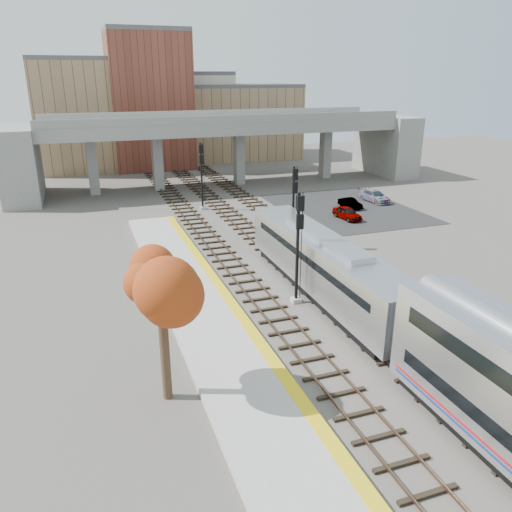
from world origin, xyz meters
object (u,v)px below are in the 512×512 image
object	(u,v)px
signal_mast_far	(202,177)
car_b	(350,203)
locomotive	(324,265)
signal_mast_mid	(293,209)
car_c	(375,196)
tree	(161,292)
signal_mast_near	(298,249)
car_a	(347,213)

from	to	relation	value
signal_mast_far	car_b	xyz separation A→B (m)	(15.69, -5.05, -3.09)
locomotive	signal_mast_mid	size ratio (longest dim) A/B	2.70
signal_mast_far	car_c	world-z (taller)	signal_mast_far
locomotive	tree	xyz separation A→B (m)	(-11.90, -7.76, 3.08)
locomotive	car_b	distance (m)	24.37
signal_mast_mid	locomotive	bearing A→B (deg)	-101.65
car_c	signal_mast_near	bearing A→B (deg)	-137.69
tree	car_a	distance (m)	33.53
signal_mast_near	signal_mast_mid	distance (m)	10.87
locomotive	signal_mast_far	xyz separation A→B (m)	(-2.10, 25.22, 1.39)
locomotive	signal_mast_mid	bearing A→B (deg)	78.35
car_c	car_b	bearing A→B (deg)	-163.71
signal_mast_mid	car_b	bearing A→B (deg)	42.09
locomotive	car_b	size ratio (longest dim) A/B	5.82
car_a	car_c	xyz separation A→B (m)	(6.79, 5.60, 0.02)
signal_mast_mid	car_c	size ratio (longest dim) A/B	1.56
car_b	car_c	xyz separation A→B (m)	(4.21, 1.72, 0.12)
signal_mast_far	tree	size ratio (longest dim) A/B	1.01
signal_mast_mid	tree	bearing A→B (deg)	-128.52
signal_mast_near	car_a	size ratio (longest dim) A/B	1.97
signal_mast_near	tree	xyz separation A→B (m)	(-9.80, -7.39, 1.65)
car_a	signal_mast_mid	bearing A→B (deg)	-150.11
tree	signal_mast_near	bearing A→B (deg)	37.03
signal_mast_near	car_b	xyz separation A→B (m)	(15.69, 20.53, -3.13)
car_b	car_c	size ratio (longest dim) A/B	0.72
car_c	signal_mast_far	bearing A→B (deg)	164.60
signal_mast_mid	car_a	bearing A→B (deg)	36.16
locomotive	car_a	xyz separation A→B (m)	(11.00, 16.28, -1.60)
car_b	car_a	bearing A→B (deg)	-131.29
locomotive	signal_mast_near	size ratio (longest dim) A/B	2.59
tree	car_b	size ratio (longest dim) A/B	2.21
signal_mast_far	car_b	distance (m)	16.77
signal_mast_mid	signal_mast_far	size ratio (longest dim) A/B	0.97
locomotive	signal_mast_mid	world-z (taller)	signal_mast_mid
tree	car_a	xyz separation A→B (m)	(22.90, 24.04, -4.68)
signal_mast_mid	car_c	distance (m)	20.15
car_c	tree	bearing A→B (deg)	-140.94
tree	car_c	world-z (taller)	tree
signal_mast_near	car_c	xyz separation A→B (m)	(19.90, 22.25, -3.02)
signal_mast_far	tree	world-z (taller)	signal_mast_far
locomotive	car_c	world-z (taller)	locomotive
tree	car_c	xyz separation A→B (m)	(29.70, 29.64, -4.66)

